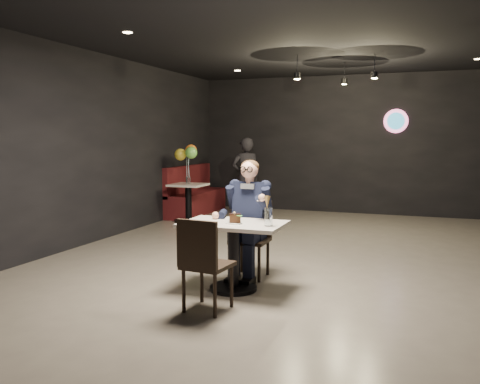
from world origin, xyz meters
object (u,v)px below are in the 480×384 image
at_px(seated_man, 250,218).
at_px(passerby, 246,176).
at_px(chair_far, 250,239).
at_px(chair_near, 208,263).
at_px(sundae_glass, 268,217).
at_px(booth_bench, 196,190).
at_px(side_table, 188,201).
at_px(balloon_vase, 188,180).
at_px(main_table, 233,256).

distance_m(seated_man, passerby, 4.94).
height_order(chair_far, chair_near, same).
bearing_deg(seated_man, sundae_glass, -56.16).
bearing_deg(sundae_glass, chair_far, 123.84).
bearing_deg(booth_bench, chair_near, -63.75).
relative_size(seated_man, side_table, 1.77).
bearing_deg(chair_far, side_table, 126.21).
distance_m(booth_bench, balloon_vase, 1.09).
distance_m(chair_near, seated_man, 1.26).
bearing_deg(booth_bench, chair_far, -57.66).
xyz_separation_m(main_table, chair_far, (0.00, 0.55, 0.09)).
relative_size(chair_near, passerby, 0.56).
bearing_deg(main_table, balloon_vase, 122.18).
xyz_separation_m(seated_man, booth_bench, (-2.76, 4.36, -0.20)).
distance_m(seated_man, sundae_glass, 0.77).
relative_size(booth_bench, side_table, 2.57).
distance_m(chair_far, sundae_glass, 0.85).
distance_m(main_table, balloon_vase, 4.64).
height_order(chair_near, sundae_glass, sundae_glass).
xyz_separation_m(chair_far, booth_bench, (-2.76, 4.36, 0.06)).
bearing_deg(balloon_vase, booth_bench, 106.70).
height_order(chair_near, balloon_vase, chair_near).
xyz_separation_m(seated_man, balloon_vase, (-2.46, 3.36, 0.10)).
distance_m(chair_far, seated_man, 0.26).
xyz_separation_m(booth_bench, side_table, (0.30, -1.00, -0.12)).
height_order(chair_far, booth_bench, booth_bench).
relative_size(chair_near, side_table, 1.13).
bearing_deg(booth_bench, side_table, -73.30).
xyz_separation_m(side_table, balloon_vase, (0.00, 0.00, 0.41)).
distance_m(chair_far, balloon_vase, 4.17).
bearing_deg(main_table, passerby, 108.28).
relative_size(sundae_glass, side_table, 0.23).
bearing_deg(passerby, balloon_vase, 30.33).
height_order(chair_far, sundae_glass, sundae_glass).
bearing_deg(main_table, side_table, 122.18).
bearing_deg(passerby, main_table, 78.90).
bearing_deg(side_table, balloon_vase, 0.00).
relative_size(balloon_vase, passerby, 0.09).
bearing_deg(sundae_glass, balloon_vase, 125.85).
bearing_deg(chair_near, booth_bench, 121.92).
relative_size(seated_man, sundae_glass, 7.59).
distance_m(side_table, passerby, 1.54).
bearing_deg(chair_near, seated_man, 95.68).
xyz_separation_m(main_table, chair_near, (0.00, -0.69, 0.09)).
bearing_deg(balloon_vase, chair_far, -53.79).
bearing_deg(balloon_vase, passerby, 59.70).
distance_m(main_table, chair_far, 0.56).
height_order(sundae_glass, passerby, passerby).
relative_size(side_table, passerby, 0.49).
xyz_separation_m(chair_near, sundae_glass, (0.42, 0.61, 0.38)).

